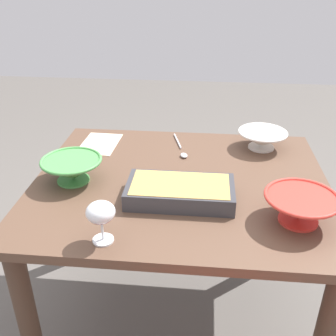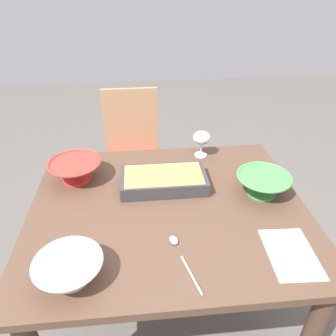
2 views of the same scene
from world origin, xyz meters
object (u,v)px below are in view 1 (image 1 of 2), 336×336
Objects in this scene: dining_table at (180,205)px; serving_spoon at (182,150)px; napkin at (100,144)px; casserole_dish at (180,191)px; wine_glass at (101,214)px; mixing_bowl at (300,207)px; small_bowl at (72,169)px; serving_bowl at (262,139)px.

serving_spoon reaches higher than dining_table.
casserole_dish is at bearing -47.31° from napkin.
dining_table is at bearing 92.98° from casserole_dish.
napkin is (-0.19, 0.70, -0.10)m from wine_glass.
serving_spoon is (0.20, 0.66, -0.09)m from wine_glass.
dining_table is 8.29× the size of wine_glass.
serving_spoon is at bearing 130.13° from mixing_bowl.
casserole_dish is 0.43m from small_bowl.
casserole_dish is 1.63× the size of small_bowl.
serving_spoon is at bearing 92.77° from dining_table.
small_bowl is (-0.82, 0.19, -0.00)m from mixing_bowl.
serving_spoon is (-0.02, 0.40, -0.03)m from casserole_dish.
napkin is at bearing 173.90° from serving_spoon.
serving_bowl is (0.34, 0.47, 0.01)m from casserole_dish.
small_bowl is 0.35m from napkin.
mixing_bowl is 0.57m from serving_bowl.
dining_table is at bearing 6.04° from small_bowl.
serving_spoon is at bearing 37.26° from small_bowl.
serving_spoon is (0.40, 0.31, -0.05)m from small_bowl.
wine_glass is 0.69m from serving_spoon.
mixing_bowl is (0.61, 0.16, -0.04)m from wine_glass.
napkin is (-0.74, -0.03, -0.05)m from serving_bowl.
small_bowl reaches higher than serving_spoon.
casserole_dish is (0.22, 0.26, -0.06)m from wine_glass.
serving_spoon is (-0.01, 0.26, 0.12)m from dining_table.
wine_glass is 0.36× the size of casserole_dish.
dining_table is at bearing 61.85° from wine_glass.
wine_glass is 0.62× the size of serving_bowl.
wine_glass is 0.73m from napkin.
mixing_bowl is (0.40, -0.09, 0.02)m from casserole_dish.
dining_table is 4.73× the size of mixing_bowl.
serving_bowl is at bearing 2.33° from napkin.
serving_bowl is (0.56, 0.73, -0.05)m from wine_glass.
wine_glass reaches higher than casserole_dish.
wine_glass is 0.57× the size of mixing_bowl.
serving_spoon is (-0.36, -0.07, -0.04)m from serving_bowl.
small_bowl reaches higher than dining_table.
wine_glass is at bearing -118.15° from dining_table.
mixing_bowl reaches higher than napkin.
serving_bowl is 0.92× the size of napkin.
napkin is at bearing 87.49° from small_bowl.
mixing_bowl reaches higher than dining_table.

